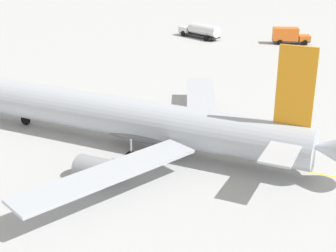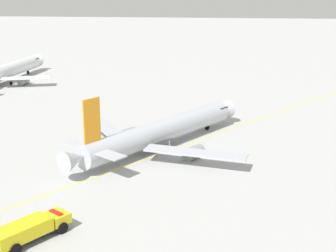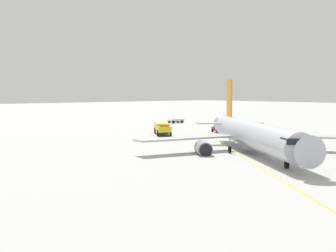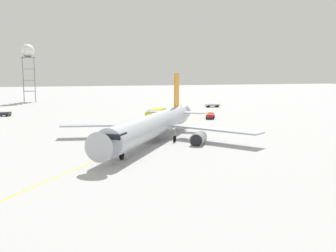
% 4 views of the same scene
% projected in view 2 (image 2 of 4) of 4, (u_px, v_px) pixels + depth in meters
% --- Properties ---
extents(ground_plane, '(600.00, 600.00, 0.00)m').
position_uv_depth(ground_plane, '(167.00, 146.00, 88.53)').
color(ground_plane, '#B2B2B2').
extents(airliner_main, '(36.52, 30.85, 12.01)m').
position_uv_depth(airliner_main, '(160.00, 133.00, 86.99)').
color(airliner_main, '#B2B7C1').
rests_on(airliner_main, ground_plane).
extents(airliner_secondary, '(44.62, 30.67, 11.10)m').
position_uv_depth(airliner_secondary, '(2.00, 73.00, 140.20)').
color(airliner_secondary, silver).
rests_on(airliner_secondary, ground_plane).
extents(fire_tender_truck, '(9.37, 7.76, 2.50)m').
position_uv_depth(fire_tender_truck, '(30.00, 229.00, 56.20)').
color(fire_tender_truck, '#232326').
rests_on(fire_tender_truck, ground_plane).
extents(taxiway_centreline, '(114.67, 89.00, 0.01)m').
position_uv_depth(taxiway_centreline, '(187.00, 145.00, 89.42)').
color(taxiway_centreline, yellow).
rests_on(taxiway_centreline, ground_plane).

